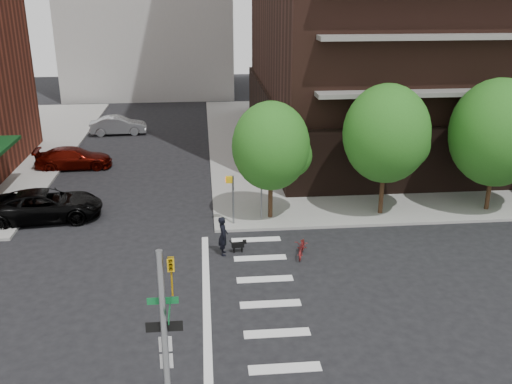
% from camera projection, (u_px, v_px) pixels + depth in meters
% --- Properties ---
extents(ground, '(120.00, 120.00, 0.00)m').
position_uv_depth(ground, '(194.00, 308.00, 22.11)').
color(ground, black).
rests_on(ground, ground).
extents(sidewalk_ne, '(39.00, 33.00, 0.15)m').
position_uv_depth(sidewalk_ne, '(452.00, 139.00, 45.86)').
color(sidewalk_ne, gray).
rests_on(sidewalk_ne, ground).
extents(crosswalk, '(3.85, 13.00, 0.01)m').
position_uv_depth(crosswalk, '(250.00, 305.00, 22.30)').
color(crosswalk, silver).
rests_on(crosswalk, ground).
extents(tree_a, '(4.00, 4.00, 5.90)m').
position_uv_depth(tree_a, '(271.00, 146.00, 29.01)').
color(tree_a, '#301E11').
rests_on(tree_a, sidewalk_ne).
extents(tree_b, '(4.50, 4.50, 6.65)m').
position_uv_depth(tree_b, '(386.00, 134.00, 29.37)').
color(tree_b, '#301E11').
rests_on(tree_b, sidewalk_ne).
extents(tree_c, '(5.00, 5.00, 6.80)m').
position_uv_depth(tree_c, '(497.00, 133.00, 29.94)').
color(tree_c, '#301E11').
rests_on(tree_c, sidewalk_ne).
extents(traffic_signal, '(0.90, 0.75, 6.00)m').
position_uv_depth(traffic_signal, '(168.00, 376.00, 14.14)').
color(traffic_signal, slate).
rests_on(traffic_signal, sidewalk_s).
extents(pedestrian_signal, '(2.18, 0.67, 2.60)m').
position_uv_depth(pedestrian_signal, '(239.00, 191.00, 29.08)').
color(pedestrian_signal, slate).
rests_on(pedestrian_signal, sidewalk_ne).
extents(parked_car_black, '(3.30, 6.12, 1.63)m').
position_uv_depth(parked_car_black, '(45.00, 205.00, 30.10)').
color(parked_car_black, black).
rests_on(parked_car_black, ground).
extents(parked_car_maroon, '(2.34, 5.14, 1.46)m').
position_uv_depth(parked_car_maroon, '(74.00, 158.00, 38.50)').
color(parked_car_maroon, '#440703').
rests_on(parked_car_maroon, ground).
extents(parked_car_silver, '(1.89, 4.68, 1.51)m').
position_uv_depth(parked_car_silver, '(118.00, 125.00, 47.19)').
color(parked_car_silver, '#A0A3A6').
rests_on(parked_car_silver, ground).
extents(scooter, '(1.03, 1.77, 0.88)m').
position_uv_depth(scooter, '(302.00, 247.00, 26.21)').
color(scooter, maroon).
rests_on(scooter, ground).
extents(dog_walker, '(0.68, 0.45, 1.87)m').
position_uv_depth(dog_walker, '(223.00, 236.00, 26.18)').
color(dog_walker, black).
rests_on(dog_walker, ground).
extents(dog, '(0.70, 0.23, 0.59)m').
position_uv_depth(dog, '(239.00, 245.00, 26.58)').
color(dog, black).
rests_on(dog, ground).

